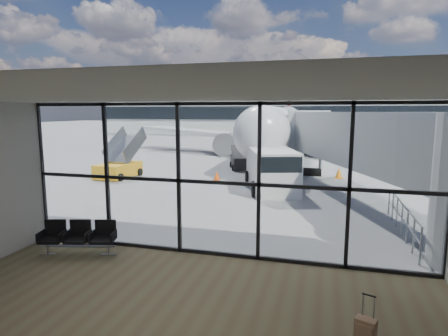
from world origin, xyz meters
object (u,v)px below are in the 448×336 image
at_px(suitcase, 365,333).
at_px(service_van, 272,169).
at_px(belt_loader, 240,161).
at_px(airliner, 280,126).
at_px(seating_row, 79,235).
at_px(mobile_stairs, 119,168).

height_order(suitcase, service_van, service_van).
bearing_deg(service_van, belt_loader, 98.06).
bearing_deg(belt_loader, airliner, 62.38).
distance_m(seating_row, suitcase, 8.27).
height_order(seating_row, suitcase, seating_row).
xyz_separation_m(suitcase, belt_loader, (-6.87, 20.38, 0.25)).
bearing_deg(service_van, airliner, 78.19).
bearing_deg(suitcase, seating_row, -177.15).
xyz_separation_m(airliner, service_van, (1.72, -18.48, -1.66)).
xyz_separation_m(suitcase, mobile_stairs, (-13.64, 14.72, 0.32)).
distance_m(suitcase, mobile_stairs, 20.07).
distance_m(service_van, belt_loader, 7.84).
bearing_deg(belt_loader, service_van, -84.41).
bearing_deg(seating_row, service_van, 53.49).
bearing_deg(service_van, suitcase, -92.22).
xyz_separation_m(belt_loader, mobile_stairs, (-6.78, -5.66, 0.08)).
xyz_separation_m(airliner, mobile_stairs, (-8.39, -17.07, -2.18)).
relative_size(seating_row, airliner, 0.06).
distance_m(suitcase, belt_loader, 21.51).
relative_size(airliner, belt_loader, 9.67).
distance_m(service_van, mobile_stairs, 10.22).
relative_size(seating_row, service_van, 0.40).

